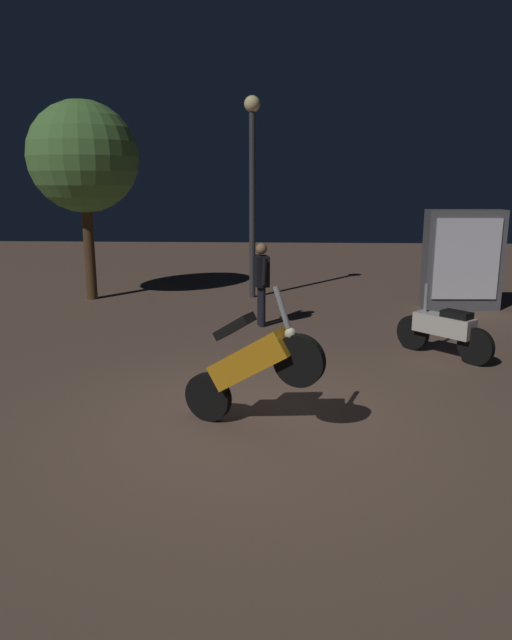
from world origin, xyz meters
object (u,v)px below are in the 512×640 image
(motorcycle_orange_foreground, at_px, (251,364))
(motorcycle_white_parked_left, at_px, (444,329))
(person_rider_beside, at_px, (261,277))
(kiosk_billboard, at_px, (463,260))
(streetlamp_near, at_px, (252,171))

(motorcycle_orange_foreground, relative_size, motorcycle_white_parked_left, 1.28)
(person_rider_beside, bearing_deg, motorcycle_white_parked_left, 131.87)
(motorcycle_white_parked_left, xyz_separation_m, kiosk_billboard, (1.29, 3.62, 0.61))
(person_rider_beside, height_order, streetlamp_near, streetlamp_near)
(motorcycle_white_parked_left, height_order, streetlamp_near, streetlamp_near)
(streetlamp_near, xyz_separation_m, kiosk_billboard, (4.52, -1.04, -1.85))
(streetlamp_near, height_order, kiosk_billboard, streetlamp_near)
(motorcycle_orange_foreground, xyz_separation_m, person_rider_beside, (-0.08, 4.74, 0.18))
(person_rider_beside, xyz_separation_m, streetlamp_near, (-0.33, 2.79, 1.98))
(motorcycle_orange_foreground, height_order, motorcycle_white_parked_left, motorcycle_orange_foreground)
(motorcycle_white_parked_left, relative_size, person_rider_beside, 0.81)
(person_rider_beside, relative_size, streetlamp_near, 0.35)
(motorcycle_white_parked_left, relative_size, kiosk_billboard, 0.61)
(motorcycle_white_parked_left, xyz_separation_m, person_rider_beside, (-2.91, 1.87, 0.49))
(motorcycle_white_parked_left, height_order, kiosk_billboard, kiosk_billboard)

